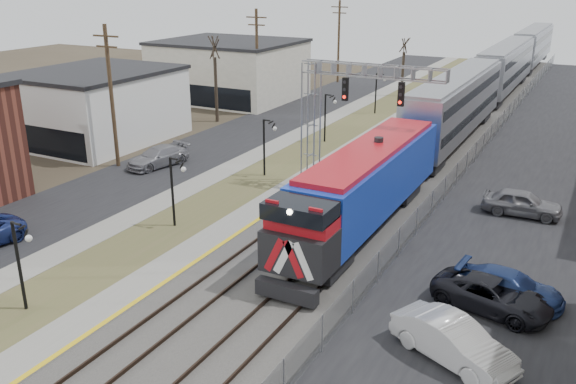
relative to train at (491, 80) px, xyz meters
The scene contains 20 objects.
street_west 28.54m from the train, 126.78° to the right, with size 7.00×120.00×0.04m, color black.
sidewalk 26.11m from the train, 118.80° to the right, with size 2.00×120.00×0.08m, color gray.
grass_median 24.81m from the train, 112.67° to the right, with size 4.00×120.00×0.06m, color #4F522B.
platform 23.82m from the train, 105.95° to the right, with size 2.00×120.00×0.24m, color gray.
ballast_bed 22.96m from the train, 93.77° to the right, with size 8.00×120.00×0.20m, color #595651.
platform_edge 23.58m from the train, 103.88° to the right, with size 0.24×120.00×0.01m, color gold.
track_near 23.16m from the train, 98.75° to the right, with size 1.58×120.00×0.15m.
track_far 22.89m from the train, 90.00° to the right, with size 1.58×120.00×0.15m.
train is the anchor object (origin of this frame).
signal_gantry 30.17m from the train, 98.19° to the right, with size 9.00×1.07×8.15m.
lampposts 40.59m from the train, 103.54° to the right, with size 0.14×62.14×4.00m.
utility_poles 38.42m from the train, 121.42° to the right, with size 0.28×80.28×10.00m.
fence 23.00m from the train, 83.23° to the right, with size 0.04×120.00×1.60m, color gray.
buildings_west 42.74m from the train, 128.32° to the right, with size 14.00×67.00×7.00m.
bare_trees 26.16m from the train, 133.97° to the right, with size 12.30×42.30×5.95m.
car_lot_b 45.59m from the train, 81.06° to the right, with size 1.66×4.75×1.57m, color silver.
car_lot_c 41.52m from the train, 79.34° to the right, with size 2.24×4.87×1.35m, color black.
car_lot_d 40.46m from the train, 78.29° to the right, with size 1.82×4.49×1.30m, color navy.
car_lot_e 30.09m from the train, 76.04° to the right, with size 1.77×4.40×1.50m, color slate.
car_street_b 35.98m from the train, 118.94° to the right, with size 1.97×4.83×1.40m, color gray.
Camera 1 is at (16.04, -6.58, 13.32)m, focal length 38.00 mm.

